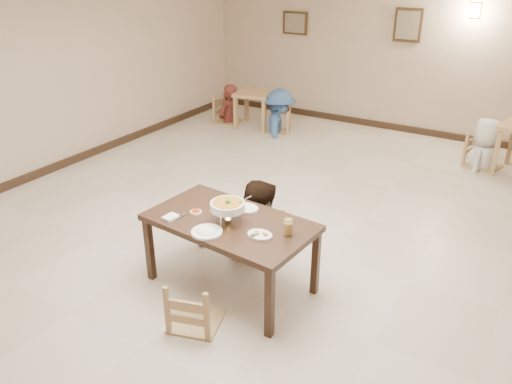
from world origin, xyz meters
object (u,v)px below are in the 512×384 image
Objects in this scene: bg_table_left at (255,99)px; bg_diner_c at (491,119)px; drink_glass at (288,228)px; bg_diner_b at (280,89)px; bg_chair_lr at (279,110)px; curry_warmer at (228,206)px; chair_far at (259,213)px; bg_chair_rl at (488,136)px; bg_chair_ll at (229,97)px; main_diner at (256,181)px; bg_diner_a at (228,84)px; chair_near at (194,280)px; main_table at (230,227)px.

bg_table_left is 4.32m from bg_diner_c.
drink_glass is 0.10× the size of bg_diner_b.
bg_table_left is 0.94× the size of bg_chair_lr.
bg_diner_c is (1.69, 4.90, -0.14)m from curry_warmer.
curry_warmer reaches higher than chair_far.
curry_warmer is at bearing 178.27° from bg_chair_rl.
bg_table_left is at bearing -91.80° from bg_chair_ll.
main_diner is at bearing 173.55° from bg_chair_rl.
bg_chair_rl is at bearing 77.39° from drink_glass.
bg_chair_lr is 0.55× the size of bg_diner_a.
main_diner is 4.55m from bg_chair_rl.
bg_chair_ll is at bearing -63.42° from main_diner.
drink_glass is 0.16× the size of bg_chair_ll.
bg_chair_rl is 0.66× the size of bg_diner_a.
chair_far is 0.45m from main_diner.
main_diner is 1.69× the size of bg_chair_ll.
bg_chair_lr is 0.41m from bg_diner_b.
bg_diner_b reaches higher than chair_near.
drink_glass is (0.61, 0.09, -0.10)m from curry_warmer.
bg_diner_c is at bearing 77.39° from drink_glass.
main_diner is at bearing 138.24° from drink_glass.
bg_chair_rl is at bearing -116.18° from bg_diner_b.
curry_warmer is 5.16m from bg_diner_b.
bg_table_left is 0.64m from bg_diner_a.
chair_far is at bearing -13.41° from bg_diner_c.
bg_diner_c reaches higher than drink_glass.
bg_diner_c is at bearing 79.65° from chair_far.
bg_diner_b reaches higher than bg_chair_rl.
curry_warmer reaches higher than bg_chair_lr.
bg_table_left is 0.52× the size of bg_diner_a.
bg_chair_rl is 0.62× the size of bg_diner_b.
bg_chair_rl is at bearing 75.66° from main_table.
main_table is at bearing -102.57° from chair_near.
main_diner reaches higher than bg_diner_a.
bg_diner_c is at bearing -116.18° from bg_diner_b.
bg_chair_lr is (-2.06, 5.37, -0.04)m from chair_near.
main_table is 5.15m from bg_chair_rl.
curry_warmer is 5.21m from bg_chair_rl.
bg_chair_ll is (-3.22, 4.76, -0.42)m from curry_warmer.
chair_far is 0.56× the size of bg_diner_c.
curry_warmer reaches higher than bg_chair_rl.
bg_diner_c is at bearing 94.18° from bg_diner_a.
chair_near is at bearing -5.69° from bg_diner_c.
bg_diner_a is (-0.60, -0.06, 0.22)m from bg_table_left.
bg_diner_c is at bearing 70.97° from curry_warmer.
curry_warmer is (0.15, -0.85, 0.50)m from chair_far.
main_diner reaches higher than drink_glass.
chair_near is at bearing -179.35° from bg_chair_rl.
bg_diner_a reaches higher than main_table.
bg_diner_b is (-2.64, 4.66, 0.00)m from drink_glass.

